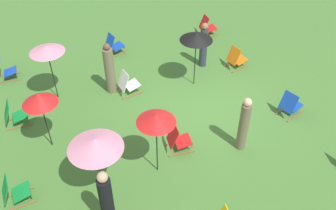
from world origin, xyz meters
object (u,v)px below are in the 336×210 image
object	(u,v)px
deckchair_0	(14,191)
umbrella_0	(156,119)
deckchair_11	(128,84)
person_1	(110,70)
deckchair_5	(236,59)
umbrella_2	(39,99)
umbrella_3	(47,49)
person_3	(107,201)
person_2	(244,125)
deckchair_8	(290,105)
deckchair_6	(14,114)
umbrella_4	(95,144)
deckchair_4	(178,139)
deckchair_3	(207,27)
deckchair_7	(5,70)
person_0	(204,45)
umbrella_1	(196,36)
deckchair_10	(114,45)

from	to	relation	value
deckchair_0	umbrella_0	xyz separation A→B (m)	(-0.51, -3.52, 1.46)
deckchair_11	person_1	size ratio (longest dim) A/B	0.46
deckchair_5	umbrella_2	xyz separation A→B (m)	(-1.18, 6.85, 1.31)
umbrella_3	deckchair_11	bearing A→B (deg)	-109.04
umbrella_0	person_3	size ratio (longest dim) A/B	1.09
person_2	deckchair_8	bearing A→B (deg)	106.24
deckchair_0	umbrella_2	size ratio (longest dim) A/B	0.45
deckchair_6	umbrella_0	size ratio (longest dim) A/B	0.43
umbrella_0	person_1	size ratio (longest dim) A/B	1.08
deckchair_0	umbrella_4	distance (m)	2.43
deckchair_4	deckchair_8	size ratio (longest dim) A/B	0.97
deckchair_4	person_3	size ratio (longest dim) A/B	0.47
person_2	deckchair_0	bearing A→B (deg)	-95.62
deckchair_0	deckchair_3	size ratio (longest dim) A/B	1.00
deckchair_4	person_1	xyz separation A→B (m)	(3.32, 0.85, 0.48)
deckchair_7	person_0	bearing A→B (deg)	-101.26
deckchair_0	deckchair_3	distance (m)	9.77
deckchair_4	person_2	world-z (taller)	person_2
deckchair_3	person_0	world-z (taller)	person_0
deckchair_5	person_1	world-z (taller)	person_1
person_1	umbrella_0	bearing A→B (deg)	26.29
deckchair_0	umbrella_1	distance (m)	6.80
deckchair_3	umbrella_4	bearing A→B (deg)	138.27
deckchair_7	umbrella_4	distance (m)	6.31
deckchair_10	umbrella_3	distance (m)	3.42
person_0	deckchair_6	bearing A→B (deg)	118.76
umbrella_2	umbrella_3	bearing A→B (deg)	-15.88
deckchair_8	umbrella_3	xyz separation A→B (m)	(3.82, 6.35, 1.45)
person_0	deckchair_4	bearing A→B (deg)	167.08
umbrella_3	person_1	distance (m)	2.02
deckchair_8	umbrella_4	size ratio (longest dim) A/B	0.49
person_0	umbrella_0	bearing A→B (deg)	163.10
deckchair_10	deckchair_11	xyz separation A→B (m)	(-2.54, 0.34, 0.00)
deckchair_4	umbrella_0	bearing A→B (deg)	129.17
umbrella_2	person_0	size ratio (longest dim) A/B	1.08
deckchair_7	umbrella_3	world-z (taller)	umbrella_3
person_2	umbrella_2	bearing A→B (deg)	-114.15
person_3	deckchair_5	bearing A→B (deg)	113.23
umbrella_4	person_3	size ratio (longest dim) A/B	0.99
umbrella_0	deckchair_10	bearing A→B (deg)	-7.26
deckchair_4	deckchair_7	size ratio (longest dim) A/B	1.00
deckchair_3	deckchair_7	world-z (taller)	same
deckchair_5	umbrella_4	bearing A→B (deg)	110.87
person_3	deckchair_11	bearing A→B (deg)	143.49
umbrella_2	person_1	xyz separation A→B (m)	(1.69, -2.32, -0.83)
deckchair_10	deckchair_11	bearing A→B (deg)	162.21
umbrella_0	umbrella_2	world-z (taller)	umbrella_0
deckchair_10	deckchair_8	bearing A→B (deg)	-155.85
umbrella_4	person_3	distance (m)	1.28
deckchair_11	umbrella_1	distance (m)	2.70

